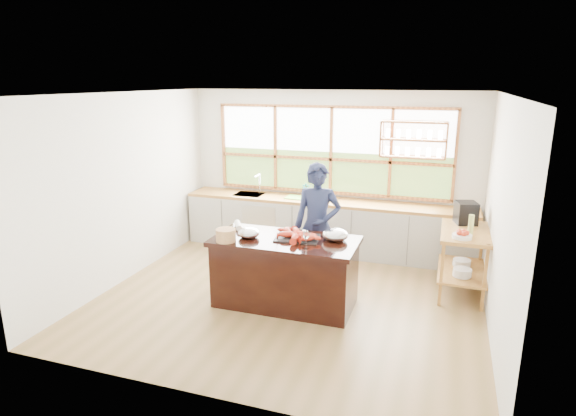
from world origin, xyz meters
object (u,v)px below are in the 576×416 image
at_px(cook, 317,226).
at_px(wicker_basket, 226,235).
at_px(island, 285,272).
at_px(espresso_machine, 466,213).

height_order(cook, wicker_basket, cook).
height_order(island, wicker_basket, wicker_basket).
bearing_deg(wicker_basket, espresso_machine, 31.69).
xyz_separation_m(cook, wicker_basket, (-0.92, -1.00, 0.09)).
xyz_separation_m(cook, espresso_machine, (1.95, 0.77, 0.17)).
relative_size(island, wicker_basket, 7.39).
height_order(island, espresso_machine, espresso_machine).
bearing_deg(island, wicker_basket, -155.02).
xyz_separation_m(island, cook, (0.24, 0.69, 0.44)).
relative_size(cook, wicker_basket, 7.11).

